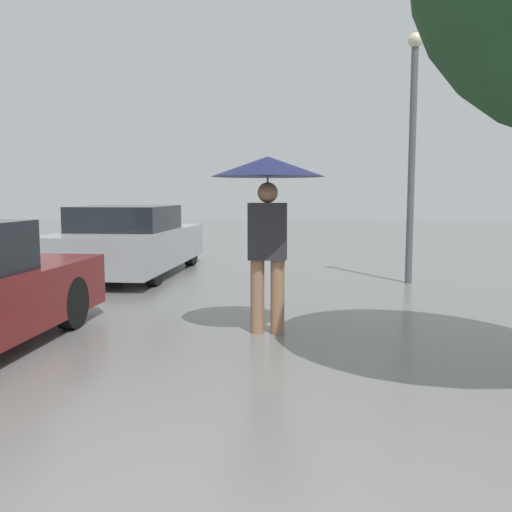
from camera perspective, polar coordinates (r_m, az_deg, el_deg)
name	(u,v)px	position (r m, az deg, el deg)	size (l,w,h in m)	color
pedestrian	(268,188)	(6.13, 1.18, 6.79)	(1.22, 1.22, 1.92)	#9E7051
parked_car_farthest	(130,242)	(11.04, -12.51, 1.40)	(1.88, 4.37, 1.29)	#9EA3A8
street_lamp	(412,139)	(10.00, 15.37, 11.20)	(0.25, 0.25, 4.13)	#515456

